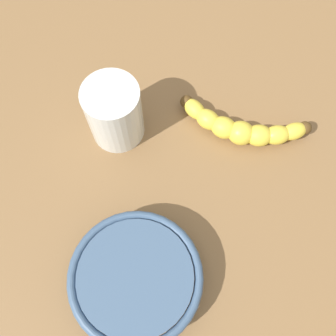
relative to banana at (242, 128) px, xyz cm
name	(u,v)px	position (x,y,z in cm)	size (l,w,h in cm)	color
wooden_tabletop	(193,178)	(8.90, 5.98, -3.43)	(120.00, 120.00, 3.00)	brown
banana	(242,128)	(0.00, 0.00, 0.00)	(20.04, 11.13, 3.86)	yellow
smoothie_glass	(115,114)	(19.55, -3.81, 3.14)	(8.53, 8.53, 10.84)	silver
ceramic_bowl	(136,278)	(19.59, 20.39, 0.93)	(17.97, 17.97, 4.80)	#3D5675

